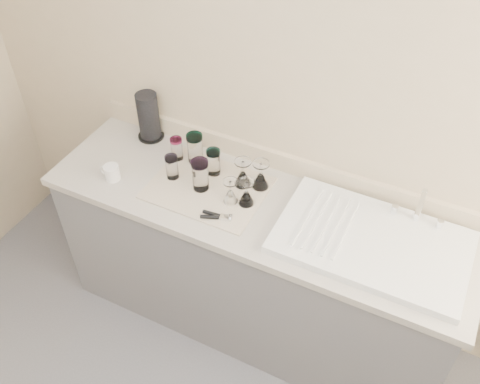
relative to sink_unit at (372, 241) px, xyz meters
The scene contains 16 objects.
room_envelope 1.47m from the sink_unit, 114.66° to the right, with size 3.54×3.50×2.52m.
counter_unit 0.72m from the sink_unit, behind, with size 2.06×0.62×0.90m.
sink_unit is the anchor object (origin of this frame).
dish_towel 0.81m from the sink_unit, behind, with size 0.55×0.42×0.01m, color beige.
tumbler_teal 1.06m from the sink_unit, behind, with size 0.06×0.06×0.12m.
tumbler_cyan 0.97m from the sink_unit, behind, with size 0.08×0.08×0.16m.
tumbler_purple 0.84m from the sink_unit, behind, with size 0.07×0.07×0.14m.
tumbler_magenta 1.00m from the sink_unit, behind, with size 0.06×0.06×0.13m.
tumbler_lavender 0.84m from the sink_unit, behind, with size 0.08×0.08×0.16m.
goblet_back_left 0.68m from the sink_unit, behind, with size 0.08×0.08×0.14m.
goblet_back_right 0.60m from the sink_unit, 168.93° to the left, with size 0.08×0.08×0.15m.
goblet_front_left 0.67m from the sink_unit, behind, with size 0.07×0.07×0.12m.
goblet_front_right 0.60m from the sink_unit, behind, with size 0.07×0.07×0.13m.
can_opener 0.69m from the sink_unit, 166.30° to the right, with size 0.14×0.07×0.02m.
white_mug 1.27m from the sink_unit, behind, with size 0.11×0.08×0.08m.
paper_towel_roll 1.30m from the sink_unit, behind, with size 0.14×0.14×0.26m.
Camera 1 is at (0.72, -0.42, 2.66)m, focal length 40.00 mm.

